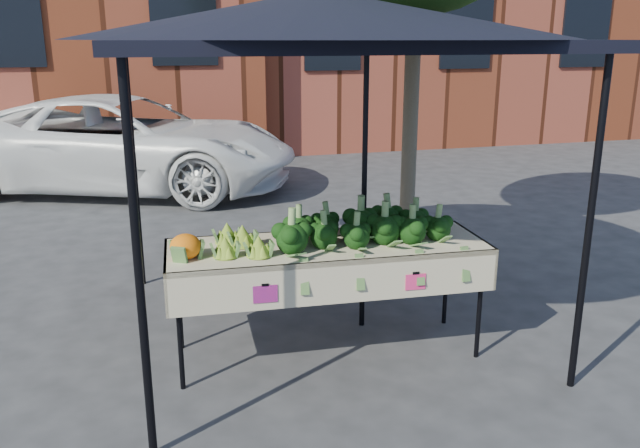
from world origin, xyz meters
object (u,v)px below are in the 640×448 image
(table, at_px, (327,299))
(canopy, at_px, (320,170))
(vehicle, at_px, (113,14))
(street_tree, at_px, (413,49))

(table, distance_m, canopy, 1.04)
(canopy, bearing_deg, vehicle, 105.23)
(vehicle, bearing_deg, street_tree, -125.04)
(canopy, xyz_separation_m, street_tree, (1.32, 1.25, 0.91))
(vehicle, bearing_deg, canopy, -142.05)
(vehicle, bearing_deg, table, -143.87)
(canopy, height_order, street_tree, street_tree)
(table, relative_size, canopy, 0.77)
(table, height_order, street_tree, street_tree)
(canopy, distance_m, vehicle, 6.25)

